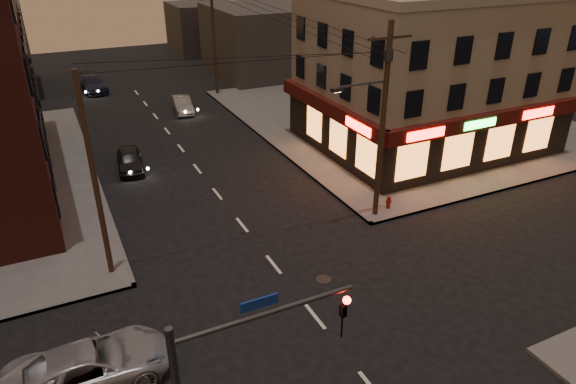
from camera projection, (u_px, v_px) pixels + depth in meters
ground at (315, 317)px, 20.34m from camera, size 120.00×120.00×0.00m
sidewalk_ne at (396, 116)px, 42.60m from camera, size 24.00×28.00×0.15m
pizza_building at (428, 70)px, 34.95m from camera, size 15.85×12.85×10.50m
bg_building_ne_a at (261, 40)px, 54.81m from camera, size 10.00×12.00×7.00m
bg_building_ne_b at (204, 28)px, 65.52m from camera, size 8.00×8.00×6.00m
utility_pole_main at (382, 113)px, 25.03m from camera, size 4.20×0.44×10.00m
utility_pole_far at (214, 45)px, 46.66m from camera, size 0.26×0.26×9.00m
utility_pole_west at (95, 180)px, 20.84m from camera, size 0.24×0.24×9.00m
suv_cross at (90, 366)px, 17.01m from camera, size 5.39×2.57×1.49m
sedan_near at (130, 160)px, 32.84m from camera, size 2.01×4.07×1.33m
sedan_mid at (182, 104)px, 43.66m from camera, size 1.85×4.14×1.32m
sedan_far at (92, 84)px, 49.41m from camera, size 2.70×5.31×1.48m
fire_hydrant at (389, 201)px, 27.95m from camera, size 0.32×0.32×0.74m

